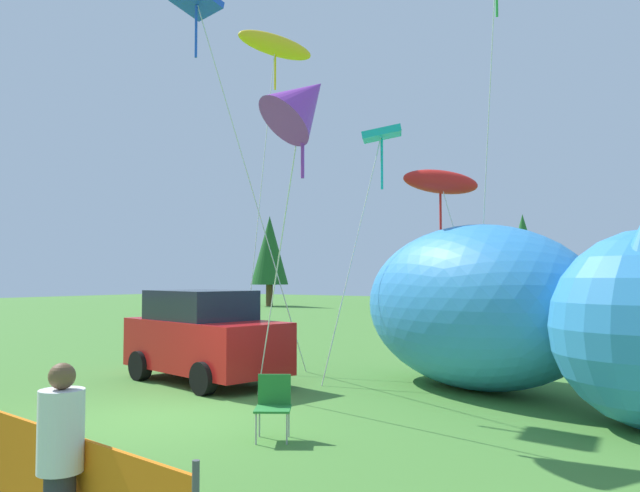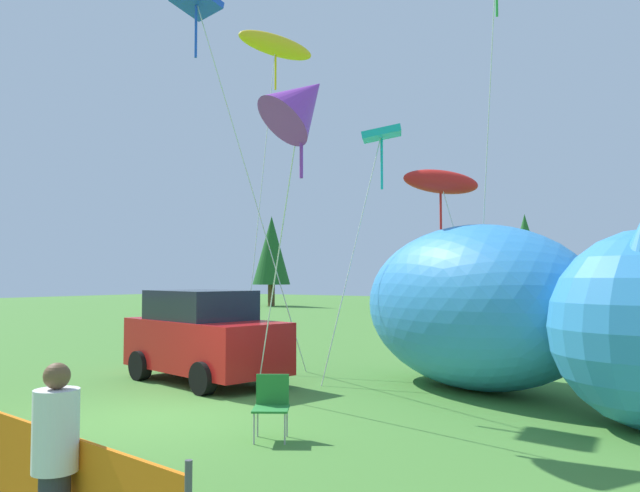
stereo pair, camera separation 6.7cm
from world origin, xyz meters
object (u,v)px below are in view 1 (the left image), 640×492
at_px(inflatable_cat, 511,315).
at_px(kite_red_lizard, 440,182).
at_px(folding_chair, 274,402).
at_px(parked_car, 204,337).
at_px(kite_teal_diamond, 381,138).
at_px(spectator_in_red_shirt, 60,457).
at_px(kite_blue_box, 199,10).
at_px(kite_yellow_hero, 275,46).
at_px(kite_purple_delta, 303,103).

xyz_separation_m(inflatable_cat, kite_red_lizard, (-2.58, 2.81, 3.17)).
xyz_separation_m(folding_chair, inflatable_cat, (1.96, 4.97, 1.05)).
relative_size(parked_car, kite_teal_diamond, 0.74).
bearing_deg(kite_teal_diamond, inflatable_cat, -11.59).
xyz_separation_m(spectator_in_red_shirt, kite_teal_diamond, (-2.27, 9.75, 4.67)).
distance_m(kite_blue_box, kite_yellow_hero, 4.09).
distance_m(inflatable_cat, kite_blue_box, 9.60).
distance_m(kite_blue_box, kite_purple_delta, 5.33).
bearing_deg(folding_chair, inflatable_cat, 126.00).
distance_m(parked_car, inflatable_cat, 6.53).
distance_m(kite_red_lizard, kite_yellow_hero, 6.38).
xyz_separation_m(parked_car, spectator_in_red_shirt, (5.31, -7.12, -0.11)).
bearing_deg(kite_purple_delta, kite_red_lizard, 91.47).
xyz_separation_m(kite_purple_delta, kite_teal_diamond, (-0.73, 4.24, 0.29)).
height_order(kite_blue_box, kite_teal_diamond, kite_blue_box).
distance_m(spectator_in_red_shirt, kite_blue_box, 11.72).
distance_m(inflatable_cat, kite_yellow_hero, 10.55).
height_order(kite_red_lizard, kite_yellow_hero, kite_yellow_hero).
bearing_deg(kite_purple_delta, folding_chair, -71.47).
distance_m(kite_blue_box, kite_red_lizard, 7.19).
distance_m(inflatable_cat, kite_teal_diamond, 5.12).
bearing_deg(kite_blue_box, kite_yellow_hero, 101.96).
bearing_deg(spectator_in_red_shirt, kite_blue_box, 128.04).
bearing_deg(kite_blue_box, folding_chair, -33.38).
xyz_separation_m(parked_car, kite_blue_box, (-0.22, -0.04, 7.42)).
bearing_deg(spectator_in_red_shirt, kite_purple_delta, 105.55).
bearing_deg(parked_car, kite_red_lizard, 64.94).
bearing_deg(inflatable_cat, spectator_in_red_shirt, -67.41).
distance_m(folding_chair, kite_purple_delta, 4.96).
distance_m(inflatable_cat, kite_purple_delta, 5.69).
bearing_deg(folding_chair, spectator_in_red_shirt, -17.96).
relative_size(kite_blue_box, kite_yellow_hero, 0.93).
bearing_deg(kite_blue_box, kite_red_lizard, 51.55).
bearing_deg(kite_yellow_hero, kite_blue_box, -78.04).
bearing_deg(kite_purple_delta, parked_car, 156.93).
height_order(folding_chair, kite_purple_delta, kite_purple_delta).
relative_size(kite_purple_delta, kite_yellow_hero, 0.63).
relative_size(parked_car, spectator_in_red_shirt, 2.65).
bearing_deg(kite_teal_diamond, kite_purple_delta, -80.19).
xyz_separation_m(kite_purple_delta, kite_red_lizard, (-0.16, 6.40, -0.53)).
bearing_deg(kite_red_lizard, parked_car, -127.03).
bearing_deg(spectator_in_red_shirt, kite_yellow_hero, 120.01).
bearing_deg(kite_blue_box, kite_purple_delta, -21.39).
height_order(inflatable_cat, kite_blue_box, kite_blue_box).
bearing_deg(spectator_in_red_shirt, kite_teal_diamond, 103.09).
distance_m(kite_blue_box, kite_teal_diamond, 5.10).
height_order(spectator_in_red_shirt, kite_blue_box, kite_blue_box).
bearing_deg(spectator_in_red_shirt, folding_chair, 104.55).
relative_size(folding_chair, kite_blue_box, 0.10).
xyz_separation_m(kite_blue_box, kite_teal_diamond, (3.27, 2.67, -2.86)).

